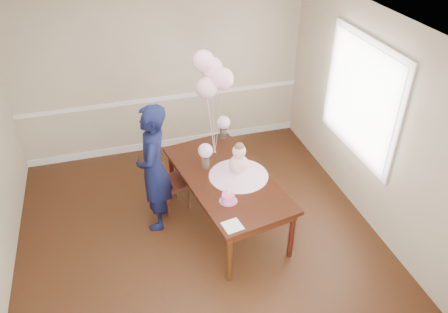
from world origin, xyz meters
TOP-DOWN VIEW (x-y plane):
  - floor at (0.00, 0.00)m, footprint 4.50×5.00m
  - ceiling at (0.00, 0.00)m, footprint 4.50×5.00m
  - wall_back at (0.00, 2.50)m, footprint 4.50×0.02m
  - wall_right at (2.25, 0.00)m, footprint 0.02×5.00m
  - chair_rail_trim at (0.00, 2.49)m, footprint 4.50×0.02m
  - baseboard_trim at (0.00, 2.49)m, footprint 4.50×0.02m
  - window_frame at (2.23, 0.50)m, footprint 0.02×1.66m
  - window_blinds at (2.21, 0.50)m, footprint 0.01×1.50m
  - dining_table_top at (0.42, 0.41)m, footprint 1.32×2.12m
  - table_apron at (0.42, 0.41)m, footprint 1.21×2.01m
  - table_leg_fl at (0.18, -0.56)m, footprint 0.08×0.08m
  - table_leg_fr at (0.99, -0.41)m, footprint 0.08×0.08m
  - table_leg_bl at (-0.14, 1.24)m, footprint 0.08×0.08m
  - table_leg_br at (0.67, 1.38)m, footprint 0.08×0.08m
  - baby_skirt at (0.58, 0.39)m, footprint 0.87×0.87m
  - baby_torso at (0.58, 0.39)m, footprint 0.24×0.24m
  - baby_head at (0.58, 0.39)m, footprint 0.17×0.17m
  - baby_hair at (0.58, 0.39)m, footprint 0.12×0.12m
  - cake_platter at (0.31, -0.06)m, footprint 0.25×0.25m
  - birthday_cake at (0.31, -0.06)m, footprint 0.17×0.17m
  - cake_flower_a at (0.31, -0.06)m, footprint 0.03×0.03m
  - cake_flower_b at (0.33, -0.03)m, footprint 0.03×0.03m
  - rose_vase_near at (0.23, 0.68)m, footprint 0.11×0.11m
  - roses_near at (0.23, 0.68)m, footprint 0.19×0.19m
  - rose_vase_far at (0.65, 1.31)m, footprint 0.11×0.11m
  - roses_far at (0.65, 1.31)m, footprint 0.19×0.19m
  - napkin at (0.23, -0.48)m, footprint 0.23×0.23m
  - balloon_weight at (0.43, 0.97)m, footprint 0.05×0.05m
  - balloon_a at (0.33, 0.95)m, footprint 0.28×0.28m
  - balloon_b at (0.53, 0.94)m, footprint 0.28×0.28m
  - balloon_c at (0.43, 1.07)m, footprint 0.28×0.28m
  - balloon_d at (0.33, 1.07)m, footprint 0.28×0.28m
  - balloon_ribbon_a at (0.38, 0.96)m, footprint 0.09×0.02m
  - balloon_ribbon_b at (0.48, 0.95)m, footprint 0.11×0.04m
  - balloon_ribbon_c at (0.43, 1.02)m, footprint 0.01×0.10m
  - balloon_ribbon_d at (0.38, 1.02)m, footprint 0.10×0.09m
  - dining_chair_seat at (-0.21, 0.90)m, footprint 0.51×0.51m
  - chair_leg_fl at (-0.30, 0.69)m, footprint 0.05×0.05m
  - chair_leg_fr at (-0.00, 0.81)m, footprint 0.05×0.05m
  - chair_leg_bl at (-0.42, 0.99)m, footprint 0.05×0.05m
  - chair_leg_br at (-0.12, 1.11)m, footprint 0.05×0.05m
  - chair_back_post_l at (-0.32, 0.69)m, footprint 0.05×0.05m
  - chair_back_post_r at (-0.43, 0.99)m, footprint 0.05×0.05m
  - chair_slat_low at (-0.38, 0.84)m, footprint 0.15×0.34m
  - chair_slat_mid at (-0.38, 0.84)m, footprint 0.15×0.34m
  - chair_slat_top at (-0.38, 0.84)m, footprint 0.15×0.34m
  - woman at (-0.44, 0.66)m, footprint 0.57×0.72m

SIDE VIEW (x-z plane):
  - floor at x=0.00m, z-range 0.00..0.00m
  - baseboard_trim at x=0.00m, z-range 0.00..0.12m
  - chair_leg_fl at x=-0.30m, z-range 0.00..0.38m
  - chair_leg_fr at x=0.00m, z-range 0.00..0.38m
  - chair_leg_bl at x=-0.42m, z-range 0.00..0.38m
  - chair_leg_br at x=-0.12m, z-range 0.00..0.38m
  - table_leg_fl at x=0.18m, z-range 0.00..0.69m
  - table_leg_fr at x=0.99m, z-range 0.00..0.69m
  - table_leg_bl at x=-0.14m, z-range 0.00..0.69m
  - table_leg_br at x=0.67m, z-range 0.00..0.69m
  - dining_chair_seat at x=-0.21m, z-range 0.38..0.42m
  - chair_slat_low at x=-0.38m, z-range 0.53..0.58m
  - table_apron at x=0.42m, z-range 0.59..0.69m
  - chair_back_post_l at x=-0.32m, z-range 0.41..0.91m
  - chair_back_post_r at x=-0.43m, z-range 0.41..0.91m
  - chair_slat_mid at x=-0.38m, z-range 0.67..0.72m
  - dining_table_top at x=0.42m, z-range 0.69..0.74m
  - cake_platter at x=0.31m, z-range 0.74..0.75m
  - napkin at x=0.23m, z-range 0.74..0.75m
  - balloon_weight at x=0.43m, z-range 0.74..0.76m
  - baby_skirt at x=0.58m, z-range 0.74..0.84m
  - birthday_cake at x=0.31m, z-range 0.75..0.85m
  - rose_vase_near at x=0.23m, z-range 0.74..0.90m
  - rose_vase_far at x=0.65m, z-range 0.74..0.90m
  - chair_slat_top at x=-0.38m, z-range 0.82..0.86m
  - cake_flower_a at x=0.31m, z-range 0.85..0.88m
  - cake_flower_b at x=0.33m, z-range 0.85..0.88m
  - woman at x=-0.44m, z-range 0.00..1.74m
  - chair_rail_trim at x=0.00m, z-range 0.86..0.94m
  - baby_torso at x=0.58m, z-range 0.80..1.04m
  - roses_near at x=0.23m, z-range 0.91..1.09m
  - roses_far at x=0.65m, z-range 0.91..1.09m
  - baby_head at x=0.58m, z-range 1.02..1.19m
  - baby_hair at x=0.58m, z-range 1.11..1.23m
  - balloon_ribbon_a at x=0.38m, z-range 0.75..1.58m
  - balloon_ribbon_b at x=0.48m, z-range 0.75..1.68m
  - balloon_ribbon_c at x=0.43m, z-range 0.75..1.78m
  - balloon_ribbon_d at x=0.38m, z-range 0.76..1.88m
  - wall_back at x=0.00m, z-range 0.00..2.70m
  - wall_right at x=2.25m, z-range 0.00..2.70m
  - window_frame at x=2.23m, z-range 0.77..2.33m
  - window_blinds at x=2.21m, z-range 0.85..2.25m
  - balloon_a at x=0.33m, z-range 1.59..1.87m
  - balloon_b at x=0.53m, z-range 1.69..1.97m
  - balloon_c at x=0.43m, z-range 1.79..2.07m
  - balloon_d at x=0.33m, z-range 1.89..2.17m
  - ceiling at x=0.00m, z-range 2.69..2.71m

